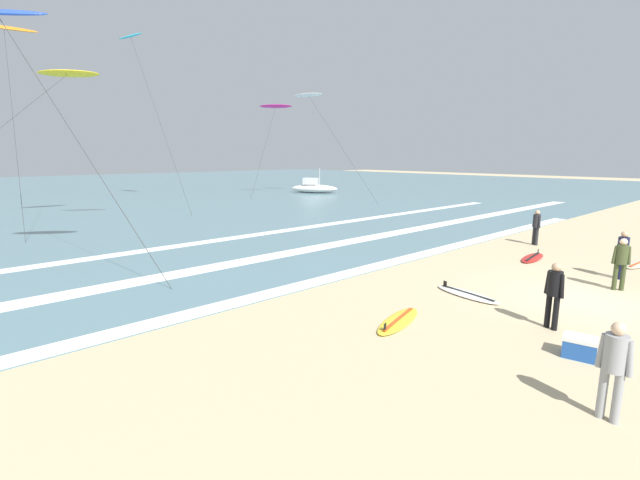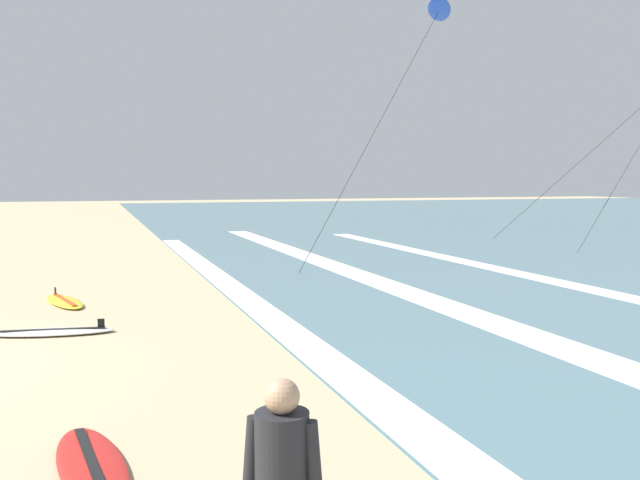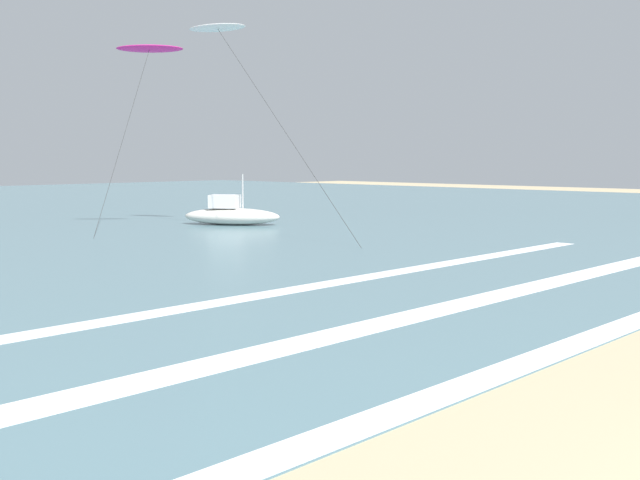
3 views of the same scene
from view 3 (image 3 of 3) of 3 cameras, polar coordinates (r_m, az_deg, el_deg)
name	(u,v)px [view 3 (image 3 of 3)]	position (r m, az deg, el deg)	size (l,w,h in m)	color
wave_foam_shoreline	(333,436)	(10.48, 0.94, -13.98)	(36.90, 0.71, 0.01)	white
wave_foam_mid_break	(303,343)	(15.41, -1.22, -7.43)	(52.05, 0.96, 0.01)	white
wave_foam_outer_break	(120,319)	(18.11, -14.25, -5.58)	(42.77, 0.78, 0.01)	white
kite_magenta_high_left	(149,49)	(39.75, -12.22, 13.31)	(5.54, 2.78, 8.99)	#CC2384
kite_white_far_right	(218,29)	(40.85, -7.40, 14.89)	(2.91, 12.84, 10.22)	white
offshore_boat	(231,215)	(42.15, -6.44, 1.84)	(4.24, 5.29, 2.70)	beige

